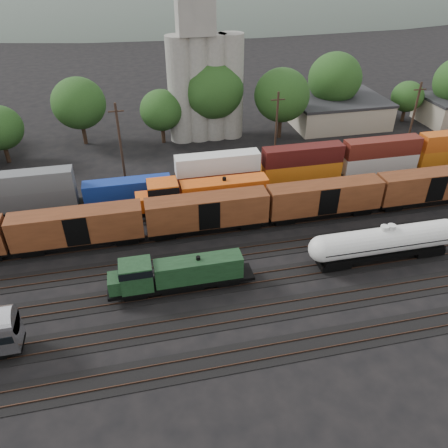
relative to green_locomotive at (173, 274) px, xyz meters
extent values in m
plane|color=black|center=(7.78, 5.00, -2.32)|extent=(600.00, 600.00, 0.00)
cube|color=black|center=(7.78, -10.00, -2.28)|extent=(180.00, 3.20, 0.08)
cube|color=#382319|center=(7.78, -10.72, -2.20)|extent=(180.00, 0.08, 0.16)
cube|color=#382319|center=(7.78, -9.28, -2.20)|extent=(180.00, 0.08, 0.16)
cube|color=black|center=(7.78, -5.00, -2.28)|extent=(180.00, 3.20, 0.08)
cube|color=#382319|center=(7.78, -5.72, -2.20)|extent=(180.00, 0.08, 0.16)
cube|color=#382319|center=(7.78, -4.28, -2.20)|extent=(180.00, 0.08, 0.16)
cube|color=black|center=(7.78, 0.00, -2.28)|extent=(180.00, 3.20, 0.08)
cube|color=#382319|center=(7.78, -0.72, -2.20)|extent=(180.00, 0.08, 0.16)
cube|color=#382319|center=(7.78, 0.72, -2.20)|extent=(180.00, 0.08, 0.16)
cube|color=black|center=(7.78, 5.00, -2.28)|extent=(180.00, 3.20, 0.08)
cube|color=#382319|center=(7.78, 4.28, -2.20)|extent=(180.00, 0.08, 0.16)
cube|color=#382319|center=(7.78, 5.72, -2.20)|extent=(180.00, 0.08, 0.16)
cube|color=black|center=(7.78, 10.00, -2.28)|extent=(180.00, 3.20, 0.08)
cube|color=#382319|center=(7.78, 9.28, -2.20)|extent=(180.00, 0.08, 0.16)
cube|color=#382319|center=(7.78, 10.72, -2.20)|extent=(180.00, 0.08, 0.16)
cube|color=black|center=(7.78, 15.00, -2.28)|extent=(180.00, 3.20, 0.08)
cube|color=#382319|center=(7.78, 14.28, -2.20)|extent=(180.00, 0.08, 0.16)
cube|color=#382319|center=(7.78, 15.72, -2.20)|extent=(180.00, 0.08, 0.16)
cube|color=black|center=(7.78, 20.00, -2.28)|extent=(180.00, 3.20, 0.08)
cube|color=#382319|center=(7.78, 19.28, -2.20)|extent=(180.00, 0.08, 0.16)
cube|color=#382319|center=(7.78, 20.72, -2.20)|extent=(180.00, 0.08, 0.16)
cube|color=black|center=(0.83, 0.00, -1.13)|extent=(15.19, 2.59, 0.36)
cube|color=black|center=(0.83, 0.00, -1.54)|extent=(4.47, 1.97, 0.71)
cube|color=#15331A|center=(2.66, 0.00, 0.25)|extent=(9.11, 2.14, 2.41)
cube|color=#15331A|center=(-3.72, 0.00, 0.52)|extent=(3.22, 2.59, 2.95)
cube|color=black|center=(-3.72, 0.00, 1.46)|extent=(3.31, 2.68, 0.80)
cube|color=#15331A|center=(-5.85, 0.00, -0.15)|extent=(1.43, 2.14, 1.61)
cylinder|color=black|center=(2.66, 0.00, 1.59)|extent=(0.45, 0.45, 0.45)
cube|color=black|center=(-4.03, 0.00, -1.71)|extent=(2.32, 1.79, 0.63)
cube|color=black|center=(5.70, 0.00, -1.71)|extent=(2.32, 1.79, 0.63)
cylinder|color=silver|center=(23.47, 0.00, 0.59)|extent=(14.36, 2.96, 2.96)
sphere|color=silver|center=(16.29, 0.00, 0.59)|extent=(2.96, 2.96, 2.96)
sphere|color=silver|center=(30.65, 0.00, 0.59)|extent=(2.96, 2.96, 2.96)
cylinder|color=silver|center=(23.47, 0.00, 2.27)|extent=(0.92, 0.92, 0.51)
cube|color=black|center=(23.47, 0.00, 0.59)|extent=(14.69, 3.10, 0.08)
cube|color=black|center=(23.47, 0.00, -1.04)|extent=(13.87, 2.24, 0.51)
cube|color=black|center=(17.59, 0.00, -1.66)|extent=(2.65, 2.04, 0.71)
cube|color=black|center=(29.34, 0.00, -1.66)|extent=(2.65, 2.04, 0.71)
cylinder|color=silver|center=(24.32, 0.00, 0.59)|extent=(14.40, 2.97, 2.97)
sphere|color=silver|center=(17.12, 0.00, 0.59)|extent=(2.97, 2.97, 2.97)
sphere|color=silver|center=(31.52, 0.00, 0.59)|extent=(2.97, 2.97, 2.97)
cylinder|color=silver|center=(24.32, 0.00, 2.28)|extent=(0.92, 0.92, 0.51)
cube|color=black|center=(24.32, 0.00, 0.59)|extent=(14.73, 3.11, 0.08)
cube|color=black|center=(24.32, 0.00, -1.04)|extent=(13.91, 2.25, 0.51)
cube|color=black|center=(18.43, 0.00, -1.66)|extent=(2.66, 2.05, 0.72)
cube|color=black|center=(30.21, 0.00, -1.66)|extent=(2.66, 2.05, 0.72)
cube|color=black|center=(6.43, 15.00, -0.93)|extent=(19.41, 3.13, 0.43)
cube|color=black|center=(6.43, 15.00, -1.41)|extent=(5.39, 2.37, 0.86)
cube|color=#CD5011|center=(8.76, 15.00, 0.74)|extent=(11.65, 2.59, 2.91)
cube|color=#CD5011|center=(0.61, 15.00, 1.07)|extent=(3.88, 3.13, 3.56)
cube|color=black|center=(0.61, 15.00, 2.20)|extent=(3.99, 3.24, 0.97)
cube|color=#CD5011|center=(-2.11, 15.00, 0.26)|extent=(1.73, 2.59, 1.94)
cylinder|color=black|center=(8.76, 15.00, 2.36)|extent=(0.54, 0.54, 0.54)
cube|color=black|center=(0.22, 15.00, -1.63)|extent=(2.80, 2.16, 0.75)
cube|color=black|center=(12.64, 15.00, -1.63)|extent=(2.80, 2.16, 0.75)
cube|color=black|center=(-9.90, 10.00, -1.12)|extent=(15.00, 2.60, 0.40)
cube|color=#582B15|center=(-9.90, 10.00, 0.98)|extent=(15.00, 2.90, 3.80)
cube|color=black|center=(5.50, 10.00, -1.12)|extent=(15.00, 2.60, 0.40)
cube|color=#582B15|center=(5.50, 10.00, 0.98)|extent=(15.00, 2.90, 3.80)
cube|color=black|center=(20.90, 10.00, -1.12)|extent=(15.00, 2.60, 0.40)
cube|color=#582B15|center=(20.90, 10.00, 0.98)|extent=(15.00, 2.90, 3.80)
cube|color=black|center=(36.30, 10.00, -1.12)|extent=(15.00, 2.60, 0.40)
cube|color=#582B15|center=(36.30, 10.00, 0.98)|extent=(15.00, 2.90, 3.80)
cube|color=black|center=(7.78, 20.00, -1.82)|extent=(160.00, 2.60, 0.60)
cube|color=#4E5052|center=(-16.69, 20.00, -0.22)|extent=(12.00, 2.40, 2.60)
cube|color=#545659|center=(-16.69, 20.00, 2.38)|extent=(12.00, 2.40, 2.60)
cube|color=navy|center=(-3.89, 20.00, -0.22)|extent=(12.00, 2.40, 2.60)
cube|color=#582014|center=(8.91, 20.00, -0.22)|extent=(12.00, 2.40, 2.60)
cube|color=silver|center=(8.91, 20.00, 2.38)|extent=(12.00, 2.40, 2.60)
cube|color=#CE6815|center=(21.71, 20.00, -0.22)|extent=(12.00, 2.40, 2.60)
cube|color=#41110F|center=(21.71, 20.00, 2.38)|extent=(12.00, 2.40, 2.60)
cube|color=beige|center=(34.51, 20.00, -0.22)|extent=(12.00, 2.40, 2.60)
cube|color=#561B14|center=(34.51, 20.00, 2.38)|extent=(12.00, 2.40, 2.60)
cylinder|color=gray|center=(6.78, 41.00, 6.68)|extent=(4.40, 4.40, 18.00)
cylinder|color=gray|center=(9.78, 41.00, 6.68)|extent=(4.40, 4.40, 18.00)
cylinder|color=gray|center=(12.78, 41.00, 6.68)|extent=(4.40, 4.40, 18.00)
cylinder|color=gray|center=(15.78, 41.00, 6.68)|extent=(4.40, 4.40, 18.00)
cube|color=gray|center=(9.78, 41.00, 19.68)|extent=(6.00, 5.00, 8.00)
cube|color=#9E937F|center=(37.78, 43.00, -0.02)|extent=(18.00, 14.00, 4.60)
cube|color=#232326|center=(37.78, 43.00, 2.53)|extent=(18.36, 14.28, 0.50)
cylinder|color=black|center=(-22.91, 37.68, -0.95)|extent=(0.70, 0.70, 2.72)
cylinder|color=black|center=(-10.71, 42.91, -0.62)|extent=(0.70, 0.70, 3.40)
ellipsoid|color=#254A1B|center=(-10.71, 42.91, 5.09)|extent=(9.22, 9.22, 8.74)
cylinder|color=black|center=(3.14, 40.38, -0.94)|extent=(0.70, 0.70, 2.75)
ellipsoid|color=#254A1B|center=(3.14, 40.38, 3.68)|extent=(7.47, 7.47, 7.07)
cylinder|color=black|center=(12.64, 41.43, -0.31)|extent=(0.70, 0.70, 4.02)
ellipsoid|color=#254A1B|center=(12.64, 41.43, 6.44)|extent=(10.90, 10.90, 10.33)
cylinder|color=black|center=(24.42, 38.10, -0.50)|extent=(0.70, 0.70, 3.63)
ellipsoid|color=#254A1B|center=(24.42, 38.10, 5.58)|extent=(9.84, 9.84, 9.32)
cylinder|color=black|center=(37.56, 44.82, -0.41)|extent=(0.70, 0.70, 3.82)
ellipsoid|color=#254A1B|center=(37.56, 44.82, 6.00)|extent=(10.36, 10.36, 9.82)
cylinder|color=black|center=(51.70, 40.86, -1.17)|extent=(0.70, 0.70, 2.29)
ellipsoid|color=#254A1B|center=(51.70, 40.86, 2.68)|extent=(6.23, 6.23, 5.90)
cylinder|color=black|center=(-4.22, 27.00, 3.68)|extent=(0.36, 0.36, 12.00)
cube|color=black|center=(-4.22, 27.00, 8.48)|extent=(2.20, 0.18, 0.18)
cylinder|color=black|center=(19.78, 27.00, 3.68)|extent=(0.36, 0.36, 12.00)
cube|color=black|center=(19.78, 27.00, 8.48)|extent=(2.20, 0.18, 0.18)
cylinder|color=black|center=(43.78, 27.00, 3.68)|extent=(0.36, 0.36, 12.00)
cube|color=black|center=(43.78, 27.00, 8.48)|extent=(2.20, 0.18, 0.18)
ellipsoid|color=#59665B|center=(47.78, 265.00, -25.07)|extent=(520.00, 286.00, 130.00)
camera|label=1|loc=(-2.48, -34.95, 28.98)|focal=35.00mm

